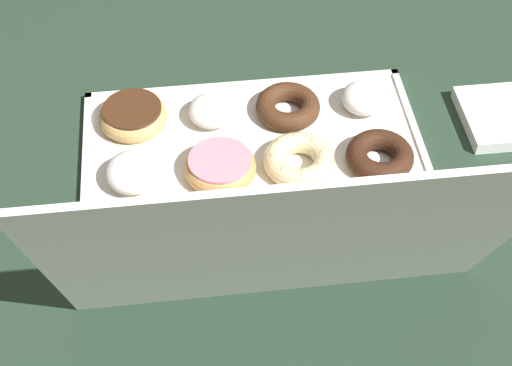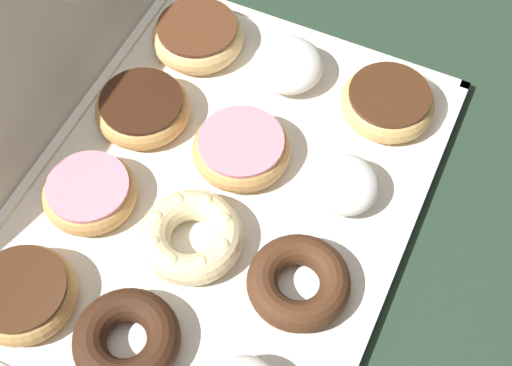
{
  "view_description": "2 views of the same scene",
  "coord_description": "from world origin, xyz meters",
  "px_view_note": "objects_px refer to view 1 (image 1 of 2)",
  "views": [
    {
      "loc": [
        0.1,
        0.85,
        0.96
      ],
      "look_at": [
        0.01,
        0.05,
        0.03
      ],
      "focal_mm": 54.5,
      "sensor_mm": 36.0,
      "label": 1
    },
    {
      "loc": [
        -0.38,
        -0.23,
        0.76
      ],
      "look_at": [
        0.02,
        -0.04,
        0.05
      ],
      "focal_mm": 51.93,
      "sensor_mm": 36.0,
      "label": 2
    }
  ],
  "objects_px": {
    "powdered_filled_donut_2": "(212,110)",
    "cruller_donut_5": "(299,160)",
    "powdered_filled_donut_0": "(364,98)",
    "chocolate_cake_ring_donut_1": "(288,107)",
    "donut_box": "(257,173)",
    "powdered_filled_donut_7": "(133,171)",
    "chocolate_frosted_donut_3": "(133,116)",
    "chocolate_frosted_donut_8": "(399,214)",
    "napkin_stack": "(505,116)",
    "chocolate_cake_ring_donut_4": "(380,156)",
    "pink_frosted_donut_6": "(220,167)",
    "chocolate_frosted_donut_11": "(136,237)",
    "chocolate_frosted_donut_10": "(226,233)",
    "pink_frosted_donut_9": "(311,224)"
  },
  "relations": [
    {
      "from": "cruller_donut_5",
      "to": "chocolate_frosted_donut_3",
      "type": "bearing_deg",
      "value": -26.89
    },
    {
      "from": "cruller_donut_5",
      "to": "chocolate_cake_ring_donut_4",
      "type": "bearing_deg",
      "value": 177.87
    },
    {
      "from": "pink_frosted_donut_6",
      "to": "chocolate_frosted_donut_11",
      "type": "height_order",
      "value": "chocolate_frosted_donut_11"
    },
    {
      "from": "chocolate_frosted_donut_3",
      "to": "chocolate_cake_ring_donut_4",
      "type": "bearing_deg",
      "value": 160.66
    },
    {
      "from": "chocolate_cake_ring_donut_1",
      "to": "pink_frosted_donut_9",
      "type": "height_order",
      "value": "same"
    },
    {
      "from": "donut_box",
      "to": "napkin_stack",
      "type": "relative_size",
      "value": 3.89
    },
    {
      "from": "cruller_donut_5",
      "to": "powdered_filled_donut_7",
      "type": "relative_size",
      "value": 1.29
    },
    {
      "from": "cruller_donut_5",
      "to": "pink_frosted_donut_9",
      "type": "xyz_separation_m",
      "value": [
        0.0,
        0.13,
        -0.0
      ]
    },
    {
      "from": "chocolate_frosted_donut_8",
      "to": "chocolate_cake_ring_donut_4",
      "type": "bearing_deg",
      "value": -88.77
    },
    {
      "from": "donut_box",
      "to": "cruller_donut_5",
      "type": "height_order",
      "value": "cruller_donut_5"
    },
    {
      "from": "chocolate_cake_ring_donut_1",
      "to": "chocolate_frosted_donut_8",
      "type": "height_order",
      "value": "chocolate_frosted_donut_8"
    },
    {
      "from": "donut_box",
      "to": "chocolate_frosted_donut_3",
      "type": "bearing_deg",
      "value": -34.13
    },
    {
      "from": "donut_box",
      "to": "napkin_stack",
      "type": "xyz_separation_m",
      "value": [
        -0.45,
        -0.08,
        0.01
      ]
    },
    {
      "from": "powdered_filled_donut_0",
      "to": "powdered_filled_donut_7",
      "type": "bearing_deg",
      "value": 17.7
    },
    {
      "from": "pink_frosted_donut_6",
      "to": "powdered_filled_donut_7",
      "type": "height_order",
      "value": "powdered_filled_donut_7"
    },
    {
      "from": "powdered_filled_donut_0",
      "to": "chocolate_frosted_donut_8",
      "type": "relative_size",
      "value": 0.7
    },
    {
      "from": "powdered_filled_donut_2",
      "to": "cruller_donut_5",
      "type": "xyz_separation_m",
      "value": [
        -0.13,
        0.13,
        -0.0
      ]
    },
    {
      "from": "chocolate_frosted_donut_8",
      "to": "napkin_stack",
      "type": "height_order",
      "value": "chocolate_frosted_donut_8"
    },
    {
      "from": "powdered_filled_donut_0",
      "to": "chocolate_cake_ring_donut_1",
      "type": "bearing_deg",
      "value": 0.16
    },
    {
      "from": "powdered_filled_donut_0",
      "to": "powdered_filled_donut_7",
      "type": "height_order",
      "value": "powdered_filled_donut_7"
    },
    {
      "from": "powdered_filled_donut_0",
      "to": "napkin_stack",
      "type": "relative_size",
      "value": 0.55
    },
    {
      "from": "chocolate_frosted_donut_3",
      "to": "napkin_stack",
      "type": "relative_size",
      "value": 0.8
    },
    {
      "from": "chocolate_cake_ring_donut_1",
      "to": "cruller_donut_5",
      "type": "xyz_separation_m",
      "value": [
        0.0,
        0.13,
        0.0
      ]
    },
    {
      "from": "donut_box",
      "to": "powdered_filled_donut_7",
      "type": "height_order",
      "value": "powdered_filled_donut_7"
    },
    {
      "from": "chocolate_frosted_donut_3",
      "to": "chocolate_cake_ring_donut_4",
      "type": "relative_size",
      "value": 1.05
    },
    {
      "from": "chocolate_cake_ring_donut_1",
      "to": "pink_frosted_donut_6",
      "type": "xyz_separation_m",
      "value": [
        0.13,
        0.13,
        0.0
      ]
    },
    {
      "from": "chocolate_frosted_donut_8",
      "to": "napkin_stack",
      "type": "bearing_deg",
      "value": -139.27
    },
    {
      "from": "chocolate_frosted_donut_3",
      "to": "chocolate_frosted_donut_10",
      "type": "height_order",
      "value": "chocolate_frosted_donut_3"
    },
    {
      "from": "chocolate_frosted_donut_3",
      "to": "powdered_filled_donut_7",
      "type": "bearing_deg",
      "value": 89.85
    },
    {
      "from": "chocolate_cake_ring_donut_1",
      "to": "powdered_filled_donut_2",
      "type": "relative_size",
      "value": 1.39
    },
    {
      "from": "chocolate_cake_ring_donut_1",
      "to": "napkin_stack",
      "type": "bearing_deg",
      "value": 172.06
    },
    {
      "from": "donut_box",
      "to": "chocolate_frosted_donut_10",
      "type": "xyz_separation_m",
      "value": [
        0.06,
        0.14,
        0.02
      ]
    },
    {
      "from": "pink_frosted_donut_6",
      "to": "chocolate_frosted_donut_10",
      "type": "height_order",
      "value": "pink_frosted_donut_6"
    },
    {
      "from": "chocolate_cake_ring_donut_4",
      "to": "chocolate_frosted_donut_8",
      "type": "height_order",
      "value": "same"
    },
    {
      "from": "chocolate_cake_ring_donut_4",
      "to": "chocolate_frosted_donut_11",
      "type": "height_order",
      "value": "chocolate_frosted_donut_11"
    },
    {
      "from": "chocolate_cake_ring_donut_4",
      "to": "napkin_stack",
      "type": "bearing_deg",
      "value": -161.26
    },
    {
      "from": "powdered_filled_donut_0",
      "to": "cruller_donut_5",
      "type": "height_order",
      "value": "powdered_filled_donut_0"
    },
    {
      "from": "chocolate_cake_ring_donut_1",
      "to": "chocolate_frosted_donut_3",
      "type": "bearing_deg",
      "value": -1.24
    },
    {
      "from": "powdered_filled_donut_0",
      "to": "chocolate_frosted_donut_11",
      "type": "distance_m",
      "value": 0.48
    },
    {
      "from": "powdered_filled_donut_0",
      "to": "powdered_filled_donut_2",
      "type": "distance_m",
      "value": 0.27
    },
    {
      "from": "chocolate_cake_ring_donut_4",
      "to": "chocolate_frosted_donut_8",
      "type": "distance_m",
      "value": 0.13
    },
    {
      "from": "napkin_stack",
      "to": "donut_box",
      "type": "bearing_deg",
      "value": 9.83
    },
    {
      "from": "chocolate_frosted_donut_8",
      "to": "chocolate_frosted_donut_11",
      "type": "distance_m",
      "value": 0.4
    },
    {
      "from": "chocolate_frosted_donut_11",
      "to": "powdered_filled_donut_0",
      "type": "bearing_deg",
      "value": -147.24
    },
    {
      "from": "chocolate_cake_ring_donut_1",
      "to": "chocolate_frosted_donut_10",
      "type": "relative_size",
      "value": 0.96
    },
    {
      "from": "chocolate_frosted_donut_3",
      "to": "chocolate_frosted_donut_8",
      "type": "height_order",
      "value": "chocolate_frosted_donut_3"
    },
    {
      "from": "powdered_filled_donut_2",
      "to": "powdered_filled_donut_7",
      "type": "relative_size",
      "value": 0.89
    },
    {
      "from": "chocolate_frosted_donut_10",
      "to": "chocolate_cake_ring_donut_1",
      "type": "bearing_deg",
      "value": -116.52
    },
    {
      "from": "chocolate_frosted_donut_3",
      "to": "powdered_filled_donut_2",
      "type": "bearing_deg",
      "value": 177.7
    },
    {
      "from": "chocolate_cake_ring_donut_1",
      "to": "pink_frosted_donut_9",
      "type": "bearing_deg",
      "value": 89.61
    }
  ]
}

